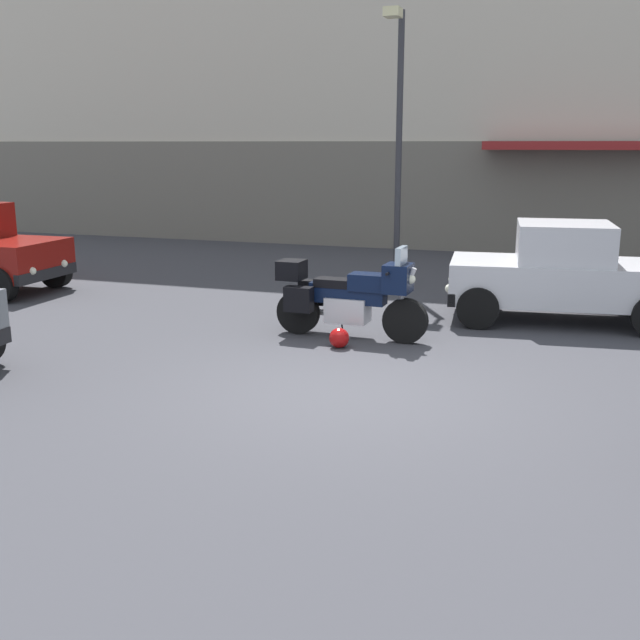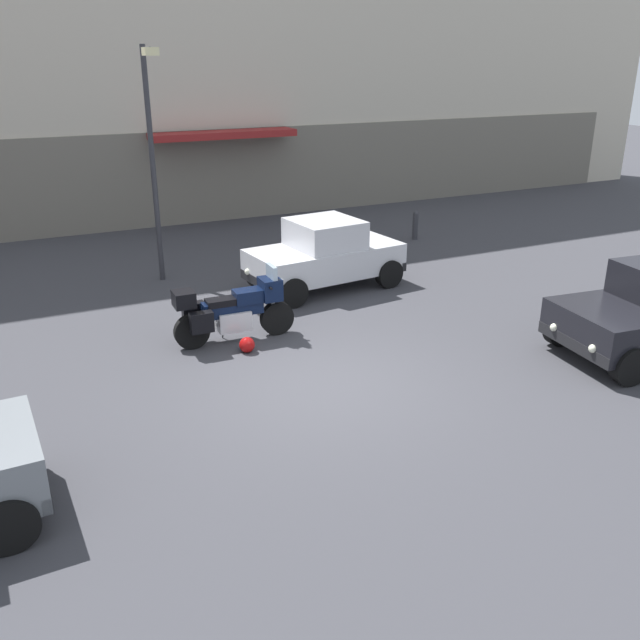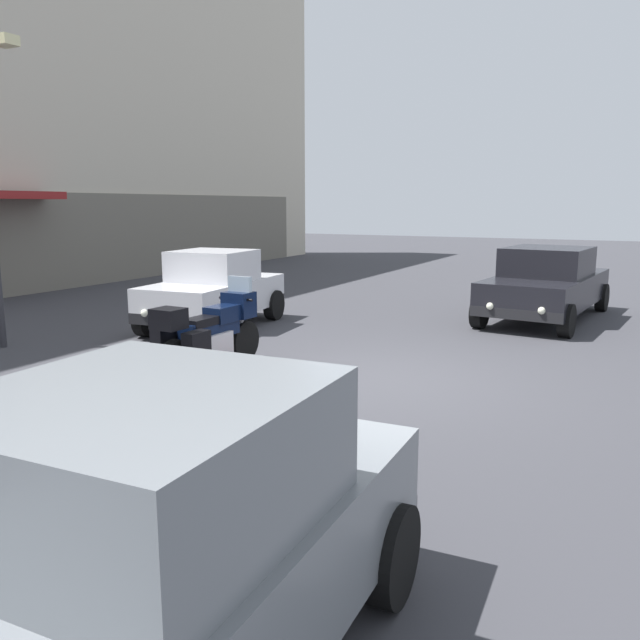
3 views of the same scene
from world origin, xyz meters
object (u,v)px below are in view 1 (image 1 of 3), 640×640
motorcycle (348,296)px  car_compact_side (562,274)px  streetlamp_curbside (398,124)px  helmet (339,338)px

motorcycle → car_compact_side: (2.87, 2.06, 0.15)m
motorcycle → streetlamp_curbside: bearing=95.4°
motorcycle → helmet: (0.05, -0.57, -0.48)m
helmet → streetlamp_curbside: bearing=94.2°
car_compact_side → streetlamp_curbside: bearing=-39.5°
motorcycle → car_compact_side: bearing=37.1°
motorcycle → car_compact_side: 3.53m
motorcycle → car_compact_side: size_ratio=0.63×
helmet → motorcycle: bearing=95.5°
car_compact_side → motorcycle: bearing=29.5°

